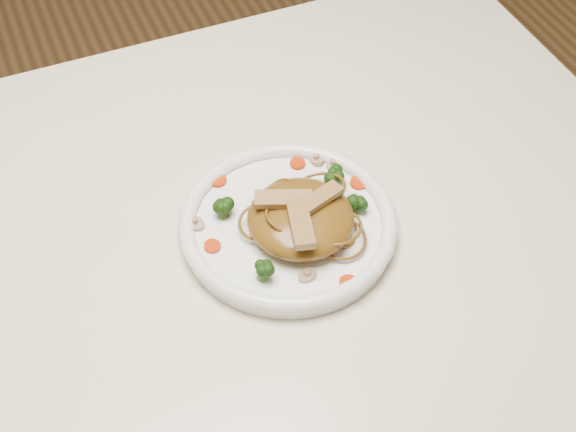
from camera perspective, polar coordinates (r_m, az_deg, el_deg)
name	(u,v)px	position (r m, az deg, el deg)	size (l,w,h in m)	color
table	(209,285)	(1.05, -5.63, -4.94)	(1.20, 0.80, 0.75)	beige
plate	(288,228)	(0.97, 0.00, -0.85)	(0.26, 0.26, 0.02)	white
noodle_mound	(301,218)	(0.94, 0.92, -0.15)	(0.13, 0.13, 0.04)	brown
chicken_a	(320,198)	(0.93, 2.31, 1.29)	(0.06, 0.02, 0.01)	tan
chicken_b	(283,199)	(0.93, -0.34, 1.21)	(0.07, 0.02, 0.01)	tan
chicken_c	(300,223)	(0.90, 0.88, -0.48)	(0.07, 0.02, 0.01)	tan
broccoli_0	(333,175)	(1.00, 3.25, 2.94)	(0.02, 0.02, 0.03)	#17390B
broccoli_1	(223,208)	(0.96, -4.67, 0.58)	(0.03, 0.03, 0.03)	#17390B
broccoli_2	(262,270)	(0.90, -1.86, -3.84)	(0.03, 0.03, 0.03)	#17390B
broccoli_3	(356,204)	(0.97, 4.87, 0.89)	(0.02, 0.02, 0.03)	#17390B
carrot_0	(298,163)	(1.03, 0.69, 3.77)	(0.02, 0.02, 0.01)	#B12906
carrot_1	(212,246)	(0.94, -5.42, -2.15)	(0.02, 0.02, 0.01)	#B12906
carrot_2	(359,183)	(1.01, 5.06, 2.38)	(0.02, 0.02, 0.01)	#B12906
carrot_3	(218,180)	(1.01, -5.03, 2.55)	(0.02, 0.02, 0.01)	#B12906
carrot_4	(348,282)	(0.91, 4.33, -4.75)	(0.02, 0.02, 0.01)	#B12906
mushroom_0	(307,275)	(0.91, 1.39, -4.26)	(0.02, 0.02, 0.01)	tan
mushroom_1	(333,165)	(1.03, 3.23, 3.67)	(0.03, 0.03, 0.01)	tan
mushroom_2	(194,223)	(0.96, -6.69, -0.52)	(0.03, 0.03, 0.01)	tan
mushroom_3	(316,159)	(1.03, 2.03, 4.06)	(0.03, 0.03, 0.01)	tan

